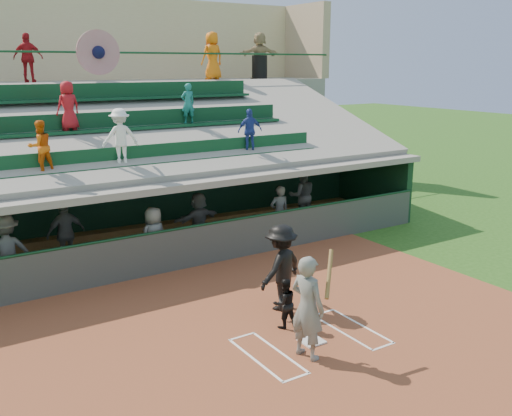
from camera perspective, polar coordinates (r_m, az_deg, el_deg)
ground at (r=11.35m, az=5.55°, el=-13.23°), size 100.00×100.00×0.00m
dirt_slab at (r=11.69m, az=4.01°, el=-12.26°), size 11.00×9.00×0.02m
home_plate at (r=11.33m, az=5.56°, el=-13.08°), size 0.43×0.43×0.03m
batters_box_chalk at (r=11.34m, az=5.56°, el=-13.13°), size 2.65×1.85×0.01m
dugout_floor at (r=16.74m, az=-8.84°, el=-4.05°), size 16.00×3.50×0.04m
concourse_slab at (r=22.46m, az=-16.12°, el=6.20°), size 20.00×3.00×4.60m
grandstand at (r=19.65m, az=-13.59°, el=5.17°), size 20.40×10.40×7.80m
batter_at_plate at (r=10.39m, az=5.19°, el=-9.83°), size 0.94×0.82×1.95m
catcher at (r=11.64m, az=2.87°, el=-9.49°), size 0.55×0.46×1.04m
home_umpire at (r=12.34m, az=2.52°, el=-5.95°), size 1.39×1.07×1.89m
dugout_bench at (r=17.71m, az=-10.32°, el=-2.29°), size 14.41×1.47×0.43m
dugout_player_a at (r=14.53m, az=-23.68°, el=-4.07°), size 1.27×0.85×1.83m
dugout_player_b at (r=15.74m, az=-18.48°, el=-2.40°), size 1.08×0.59×1.75m
dugout_player_c at (r=15.01m, az=-10.16°, el=-2.93°), size 0.91×0.72×1.62m
dugout_player_d at (r=16.49m, az=-5.74°, el=-1.22°), size 1.56×0.73×1.62m
dugout_player_e at (r=17.26m, az=2.35°, el=-0.44°), size 0.65×0.49×1.63m
dugout_player_f at (r=18.96m, az=4.63°, el=1.24°), size 1.12×1.01×1.87m
trash_bin at (r=24.66m, az=0.36°, el=13.90°), size 0.64×0.64×0.96m
concourse_staff_a at (r=21.15m, az=-21.82°, el=13.77°), size 1.03×0.76×1.63m
concourse_staff_b at (r=22.78m, az=-4.39°, el=14.92°), size 0.93×0.64×1.82m
concourse_staff_c at (r=24.82m, az=0.35°, el=15.00°), size 1.87×1.13×1.92m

